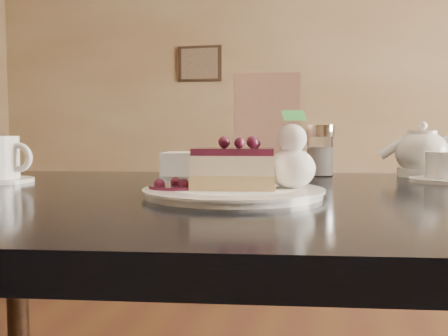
% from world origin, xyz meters
% --- Properties ---
extents(main_table, '(1.41, 1.04, 0.81)m').
position_xyz_m(main_table, '(-0.15, 0.29, 0.73)').
color(main_table, black).
rests_on(main_table, ground).
extents(dessert_plate, '(0.28, 0.28, 0.01)m').
position_xyz_m(dessert_plate, '(-0.14, 0.23, 0.82)').
color(dessert_plate, white).
rests_on(dessert_plate, main_table).
extents(cheesecake_slice, '(0.14, 0.11, 0.07)m').
position_xyz_m(cheesecake_slice, '(-0.14, 0.23, 0.86)').
color(cheesecake_slice, '#E8BB85').
rests_on(cheesecake_slice, dessert_plate).
extents(whipped_cream, '(0.08, 0.08, 0.07)m').
position_xyz_m(whipped_cream, '(-0.06, 0.26, 0.86)').
color(whipped_cream, white).
rests_on(whipped_cream, dessert_plate).
extents(berry_sauce, '(0.09, 0.09, 0.01)m').
position_xyz_m(berry_sauce, '(-0.24, 0.21, 0.83)').
color(berry_sauce, '#41112C').
rests_on(berry_sauce, dessert_plate).
extents(tea_set, '(0.20, 0.26, 0.11)m').
position_xyz_m(tea_set, '(0.21, 0.66, 0.86)').
color(tea_set, white).
rests_on(tea_set, main_table).
extents(menu_card, '(0.15, 0.05, 0.24)m').
position_xyz_m(menu_card, '(-0.14, 0.61, 0.93)').
color(menu_card, beige).
rests_on(menu_card, main_table).
extents(sugar_shaker, '(0.07, 0.07, 0.12)m').
position_xyz_m(sugar_shaker, '(-0.02, 0.64, 0.88)').
color(sugar_shaker, white).
rests_on(sugar_shaker, main_table).
extents(napkin_stack, '(0.15, 0.15, 0.05)m').
position_xyz_m(napkin_stack, '(-0.33, 0.62, 0.84)').
color(napkin_stack, white).
rests_on(napkin_stack, main_table).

